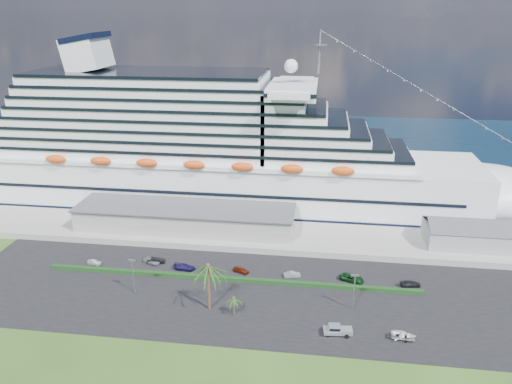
# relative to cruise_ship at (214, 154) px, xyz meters

# --- Properties ---
(ground) EXTENTS (420.00, 420.00, 0.00)m
(ground) POSITION_rel_cruise_ship_xyz_m (21.53, -64.00, -16.69)
(ground) COLOR #2A4918
(ground) RESTS_ON ground
(asphalt_lot) EXTENTS (140.00, 38.00, 0.12)m
(asphalt_lot) POSITION_rel_cruise_ship_xyz_m (21.53, -53.00, -16.63)
(asphalt_lot) COLOR black
(asphalt_lot) RESTS_ON ground
(wharf) EXTENTS (240.00, 20.00, 1.80)m
(wharf) POSITION_rel_cruise_ship_xyz_m (21.53, -24.00, -15.79)
(wharf) COLOR gray
(wharf) RESTS_ON ground
(water) EXTENTS (420.00, 160.00, 0.02)m
(water) POSITION_rel_cruise_ship_xyz_m (21.53, 66.00, -16.68)
(water) COLOR black
(water) RESTS_ON ground
(cruise_ship) EXTENTS (191.00, 38.00, 54.00)m
(cruise_ship) POSITION_rel_cruise_ship_xyz_m (0.00, 0.00, 0.00)
(cruise_ship) COLOR silver
(cruise_ship) RESTS_ON ground
(terminal_building) EXTENTS (61.00, 15.00, 6.30)m
(terminal_building) POSITION_rel_cruise_ship_xyz_m (-3.47, -24.00, -11.68)
(terminal_building) COLOR gray
(terminal_building) RESTS_ON wharf
(port_shed) EXTENTS (24.00, 12.31, 7.37)m
(port_shed) POSITION_rel_cruise_ship_xyz_m (73.53, -24.00, -12.30)
(port_shed) COLOR gray
(port_shed) RESTS_ON wharf
(hedge) EXTENTS (88.00, 1.10, 0.90)m
(hedge) POSITION_rel_cruise_ship_xyz_m (13.53, -48.00, -16.12)
(hedge) COLOR black
(hedge) RESTS_ON asphalt_lot
(lamp_post_left) EXTENTS (1.60, 0.35, 8.27)m
(lamp_post_left) POSITION_rel_cruise_ship_xyz_m (-6.47, -56.00, -11.35)
(lamp_post_left) COLOR gray
(lamp_post_left) RESTS_ON asphalt_lot
(lamp_post_right) EXTENTS (1.60, 0.35, 8.27)m
(lamp_post_right) POSITION_rel_cruise_ship_xyz_m (41.53, -56.00, -11.35)
(lamp_post_right) COLOR gray
(lamp_post_right) RESTS_ON asphalt_lot
(palm_tall) EXTENTS (8.82, 8.82, 11.13)m
(palm_tall) POSITION_rel_cruise_ship_xyz_m (11.53, -60.00, -7.49)
(palm_tall) COLOR #47301E
(palm_tall) RESTS_ON ground
(palm_short) EXTENTS (3.53, 3.53, 4.56)m
(palm_short) POSITION_rel_cruise_ship_xyz_m (17.03, -61.50, -13.03)
(palm_short) COLOR #47301E
(palm_short) RESTS_ON ground
(parked_car_0) EXTENTS (3.86, 2.03, 1.25)m
(parked_car_0) POSITION_rel_cruise_ship_xyz_m (-21.11, -44.84, -15.95)
(parked_car_0) COLOR silver
(parked_car_0) RESTS_ON asphalt_lot
(parked_car_1) EXTENTS (4.50, 2.13, 1.42)m
(parked_car_1) POSITION_rel_cruise_ship_xyz_m (-6.13, -42.09, -15.86)
(parked_car_1) COLOR black
(parked_car_1) RESTS_ON asphalt_lot
(parked_car_2) EXTENTS (5.02, 3.70, 1.27)m
(parked_car_2) POSITION_rel_cruise_ship_xyz_m (-7.20, -42.36, -15.94)
(parked_car_2) COLOR gray
(parked_car_2) RESTS_ON asphalt_lot
(parked_car_3) EXTENTS (5.38, 2.57, 1.51)m
(parked_car_3) POSITION_rel_cruise_ship_xyz_m (1.89, -44.46, -15.82)
(parked_car_3) COLOR #1A1447
(parked_car_3) RESTS_ON asphalt_lot
(parked_car_4) EXTENTS (4.24, 2.99, 1.34)m
(parked_car_4) POSITION_rel_cruise_ship_xyz_m (15.63, -43.95, -15.90)
(parked_car_4) COLOR #611C0D
(parked_car_4) RESTS_ON asphalt_lot
(parked_car_5) EXTENTS (4.17, 2.23, 1.30)m
(parked_car_5) POSITION_rel_cruise_ship_xyz_m (27.95, -44.38, -15.92)
(parked_car_5) COLOR #94989B
(parked_car_5) RESTS_ON asphalt_lot
(parked_car_6) EXTENTS (6.19, 4.46, 1.56)m
(parked_car_6) POSITION_rel_cruise_ship_xyz_m (41.81, -44.40, -15.79)
(parked_car_6) COLOR #0E3915
(parked_car_6) RESTS_ON asphalt_lot
(parked_car_7) EXTENTS (4.99, 2.85, 1.36)m
(parked_car_7) POSITION_rel_cruise_ship_xyz_m (54.99, -44.90, -15.89)
(parked_car_7) COLOR black
(parked_car_7) RESTS_ON asphalt_lot
(pickup_truck) EXTENTS (5.83, 2.58, 2.00)m
(pickup_truck) POSITION_rel_cruise_ship_xyz_m (38.15, -65.29, -15.48)
(pickup_truck) COLOR black
(pickup_truck) RESTS_ON asphalt_lot
(boat_trailer) EXTENTS (5.61, 3.89, 1.58)m
(boat_trailer) POSITION_rel_cruise_ship_xyz_m (50.63, -65.29, -15.53)
(boat_trailer) COLOR gray
(boat_trailer) RESTS_ON asphalt_lot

